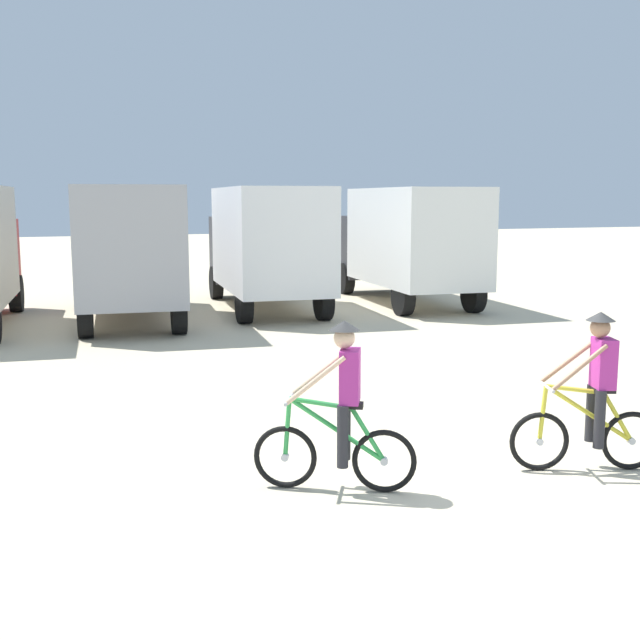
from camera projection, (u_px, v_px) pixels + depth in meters
name	position (u px, v px, depth m)	size (l,w,h in m)	color
ground_plane	(457.00, 467.00, 9.02)	(120.00, 120.00, 0.00)	beige
box_truck_grey_hauler	(129.00, 247.00, 19.52)	(3.16, 6.98, 3.35)	#9E9EA3
box_truck_avon_van	(266.00, 242.00, 21.55)	(3.08, 6.96, 3.35)	white
box_truck_white_box	(408.00, 240.00, 22.84)	(3.03, 6.95, 3.35)	white
cyclist_orange_shirt	(340.00, 413.00, 8.18)	(1.54, 0.91, 1.82)	black
cyclist_cowboy_hat	(593.00, 398.00, 8.80)	(1.65, 0.74, 1.82)	black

